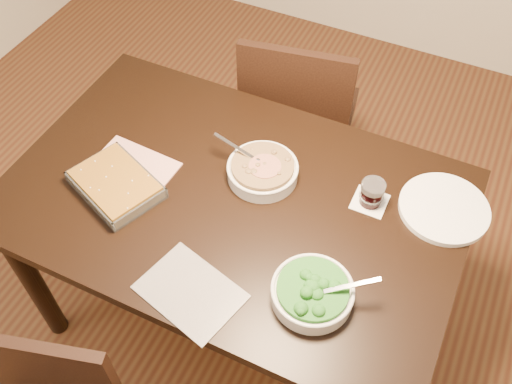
{
  "coord_description": "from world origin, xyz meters",
  "views": [
    {
      "loc": [
        0.53,
        -0.95,
        2.12
      ],
      "look_at": [
        0.08,
        0.01,
        0.8
      ],
      "focal_mm": 40.0,
      "sensor_mm": 36.0,
      "label": 1
    }
  ],
  "objects_px": {
    "dinner_plate": "(444,208)",
    "chair_far": "(298,115)",
    "broccoli_bowl": "(312,292)",
    "stew_bowl": "(263,170)",
    "baking_dish": "(116,184)",
    "wine_tumbler": "(372,193)",
    "table": "(233,215)"
  },
  "relations": [
    {
      "from": "dinner_plate",
      "to": "chair_far",
      "type": "distance_m",
      "value": 0.81
    },
    {
      "from": "broccoli_bowl",
      "to": "chair_far",
      "type": "height_order",
      "value": "chair_far"
    },
    {
      "from": "stew_bowl",
      "to": "broccoli_bowl",
      "type": "distance_m",
      "value": 0.45
    },
    {
      "from": "baking_dish",
      "to": "wine_tumbler",
      "type": "bearing_deg",
      "value": 43.77
    },
    {
      "from": "dinner_plate",
      "to": "chair_far",
      "type": "height_order",
      "value": "chair_far"
    },
    {
      "from": "broccoli_bowl",
      "to": "baking_dish",
      "type": "height_order",
      "value": "broccoli_bowl"
    },
    {
      "from": "broccoli_bowl",
      "to": "dinner_plate",
      "type": "distance_m",
      "value": 0.51
    },
    {
      "from": "table",
      "to": "baking_dish",
      "type": "xyz_separation_m",
      "value": [
        -0.34,
        -0.13,
        0.12
      ]
    },
    {
      "from": "wine_tumbler",
      "to": "dinner_plate",
      "type": "bearing_deg",
      "value": 17.15
    },
    {
      "from": "wine_tumbler",
      "to": "dinner_plate",
      "type": "distance_m",
      "value": 0.22
    },
    {
      "from": "table",
      "to": "baking_dish",
      "type": "bearing_deg",
      "value": -159.29
    },
    {
      "from": "broccoli_bowl",
      "to": "wine_tumbler",
      "type": "distance_m",
      "value": 0.38
    },
    {
      "from": "chair_far",
      "to": "table",
      "type": "bearing_deg",
      "value": 83.65
    },
    {
      "from": "broccoli_bowl",
      "to": "dinner_plate",
      "type": "bearing_deg",
      "value": 60.75
    },
    {
      "from": "table",
      "to": "stew_bowl",
      "type": "xyz_separation_m",
      "value": [
        0.05,
        0.11,
        0.13
      ]
    },
    {
      "from": "broccoli_bowl",
      "to": "stew_bowl",
      "type": "bearing_deg",
      "value": 132.13
    },
    {
      "from": "stew_bowl",
      "to": "broccoli_bowl",
      "type": "height_order",
      "value": "same"
    },
    {
      "from": "chair_far",
      "to": "stew_bowl",
      "type": "bearing_deg",
      "value": 89.55
    },
    {
      "from": "baking_dish",
      "to": "dinner_plate",
      "type": "xyz_separation_m",
      "value": [
        0.94,
        0.35,
        -0.01
      ]
    },
    {
      "from": "table",
      "to": "broccoli_bowl",
      "type": "relative_size",
      "value": 5.89
    },
    {
      "from": "baking_dish",
      "to": "table",
      "type": "bearing_deg",
      "value": 42.74
    },
    {
      "from": "dinner_plate",
      "to": "wine_tumbler",
      "type": "bearing_deg",
      "value": -162.85
    },
    {
      "from": "stew_bowl",
      "to": "baking_dish",
      "type": "relative_size",
      "value": 0.77
    },
    {
      "from": "table",
      "to": "broccoli_bowl",
      "type": "bearing_deg",
      "value": -31.87
    },
    {
      "from": "baking_dish",
      "to": "wine_tumbler",
      "type": "xyz_separation_m",
      "value": [
        0.73,
        0.29,
        0.02
      ]
    },
    {
      "from": "broccoli_bowl",
      "to": "chair_far",
      "type": "bearing_deg",
      "value": 114.12
    },
    {
      "from": "stew_bowl",
      "to": "broccoli_bowl",
      "type": "relative_size",
      "value": 1.05
    },
    {
      "from": "baking_dish",
      "to": "wine_tumbler",
      "type": "relative_size",
      "value": 3.92
    },
    {
      "from": "table",
      "to": "dinner_plate",
      "type": "height_order",
      "value": "dinner_plate"
    },
    {
      "from": "broccoli_bowl",
      "to": "baking_dish",
      "type": "xyz_separation_m",
      "value": [
        -0.69,
        0.09,
        -0.01
      ]
    },
    {
      "from": "baking_dish",
      "to": "chair_far",
      "type": "distance_m",
      "value": 0.88
    },
    {
      "from": "baking_dish",
      "to": "chair_far",
      "type": "height_order",
      "value": "chair_far"
    }
  ]
}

